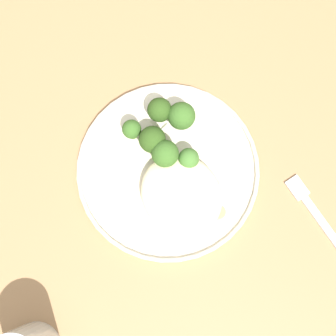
% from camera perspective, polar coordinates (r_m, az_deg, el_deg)
% --- Properties ---
extents(ground, '(6.00, 6.00, 0.00)m').
position_cam_1_polar(ground, '(1.41, -1.23, -5.01)').
color(ground, '#2D2B28').
extents(wooden_dining_table, '(1.40, 1.00, 0.74)m').
position_cam_1_polar(wooden_dining_table, '(0.77, -2.26, 1.63)').
color(wooden_dining_table, '#9E754C').
rests_on(wooden_dining_table, ground).
extents(dinner_plate, '(0.29, 0.29, 0.02)m').
position_cam_1_polar(dinner_plate, '(0.67, -0.00, -0.22)').
color(dinner_plate, beige).
rests_on(dinner_plate, wooden_dining_table).
extents(noodle_bed, '(0.13, 0.12, 0.04)m').
position_cam_1_polar(noodle_bed, '(0.64, 1.85, -3.61)').
color(noodle_bed, beige).
rests_on(noodle_bed, dinner_plate).
extents(seared_scallop_tilted_round, '(0.03, 0.03, 0.02)m').
position_cam_1_polar(seared_scallop_tilted_round, '(0.65, 3.18, -1.73)').
color(seared_scallop_tilted_round, '#E5C689').
rests_on(seared_scallop_tilted_round, dinner_plate).
extents(seared_scallop_large_seared, '(0.03, 0.03, 0.02)m').
position_cam_1_polar(seared_scallop_large_seared, '(0.64, -1.18, -5.30)').
color(seared_scallop_large_seared, '#DBB77A').
rests_on(seared_scallop_large_seared, dinner_plate).
extents(seared_scallop_left_edge, '(0.03, 0.03, 0.02)m').
position_cam_1_polar(seared_scallop_left_edge, '(0.65, 0.89, -1.36)').
color(seared_scallop_left_edge, '#E5C689').
rests_on(seared_scallop_left_edge, dinner_plate).
extents(seared_scallop_center_golden, '(0.02, 0.02, 0.02)m').
position_cam_1_polar(seared_scallop_center_golden, '(0.64, 1.65, -6.81)').
color(seared_scallop_center_golden, '#E5C689').
rests_on(seared_scallop_center_golden, dinner_plate).
extents(seared_scallop_rear_pale, '(0.02, 0.02, 0.01)m').
position_cam_1_polar(seared_scallop_rear_pale, '(0.65, 6.83, -5.99)').
color(seared_scallop_rear_pale, '#E5C689').
rests_on(seared_scallop_rear_pale, dinner_plate).
extents(seared_scallop_tiny_bay, '(0.02, 0.02, 0.01)m').
position_cam_1_polar(seared_scallop_tiny_bay, '(0.65, 5.98, -2.22)').
color(seared_scallop_tiny_bay, beige).
rests_on(seared_scallop_tiny_bay, dinner_plate).
extents(seared_scallop_front_small, '(0.03, 0.03, 0.01)m').
position_cam_1_polar(seared_scallop_front_small, '(0.65, 3.12, -4.27)').
color(seared_scallop_front_small, '#DBB77A').
rests_on(seared_scallop_front_small, dinner_plate).
extents(broccoli_floret_rear_charred, '(0.04, 0.04, 0.06)m').
position_cam_1_polar(broccoli_floret_rear_charred, '(0.64, -2.23, 3.79)').
color(broccoli_floret_rear_charred, '#89A356').
rests_on(broccoli_floret_rear_charred, dinner_plate).
extents(broccoli_floret_near_rim, '(0.03, 0.03, 0.05)m').
position_cam_1_polar(broccoli_floret_near_rim, '(0.65, -4.94, 5.20)').
color(broccoli_floret_near_rim, '#89A356').
rests_on(broccoli_floret_near_rim, dinner_plate).
extents(broccoli_floret_front_edge, '(0.04, 0.04, 0.06)m').
position_cam_1_polar(broccoli_floret_front_edge, '(0.65, 1.85, 7.04)').
color(broccoli_floret_front_edge, '#89A356').
rests_on(broccoli_floret_front_edge, dinner_plate).
extents(broccoli_floret_beside_noodles, '(0.04, 0.04, 0.06)m').
position_cam_1_polar(broccoli_floret_beside_noodles, '(0.65, -1.15, 7.84)').
color(broccoli_floret_beside_noodles, '#7A994C').
rests_on(broccoli_floret_beside_noodles, dinner_plate).
extents(broccoli_floret_center_pile, '(0.03, 0.03, 0.05)m').
position_cam_1_polar(broccoli_floret_center_pile, '(0.64, 2.81, 1.25)').
color(broccoli_floret_center_pile, '#89A356').
rests_on(broccoli_floret_center_pile, dinner_plate).
extents(broccoli_floret_right_tilted, '(0.04, 0.04, 0.06)m').
position_cam_1_polar(broccoli_floret_right_tilted, '(0.63, -0.21, 2.08)').
color(broccoli_floret_right_tilted, '#7A994C').
rests_on(broccoli_floret_right_tilted, dinner_plate).
extents(onion_sliver_curled_piece, '(0.04, 0.05, 0.00)m').
position_cam_1_polar(onion_sliver_curled_piece, '(0.66, 1.33, -0.17)').
color(onion_sliver_curled_piece, silver).
rests_on(onion_sliver_curled_piece, dinner_plate).
extents(onion_sliver_short_strip, '(0.01, 0.05, 0.00)m').
position_cam_1_polar(onion_sliver_short_strip, '(0.68, -1.65, 4.55)').
color(onion_sliver_short_strip, silver).
rests_on(onion_sliver_short_strip, dinner_plate).
extents(dinner_fork, '(0.19, 0.04, 0.00)m').
position_cam_1_polar(dinner_fork, '(0.70, 20.27, -7.09)').
color(dinner_fork, silver).
rests_on(dinner_fork, wooden_dining_table).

